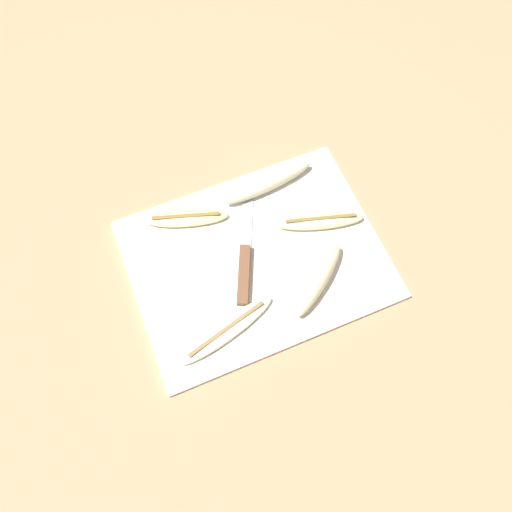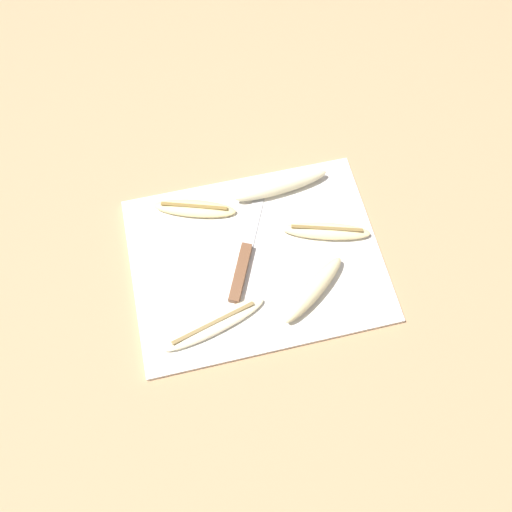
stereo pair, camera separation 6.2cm
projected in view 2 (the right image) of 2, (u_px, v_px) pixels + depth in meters
ground_plane at (256, 261)px, 0.95m from camera, size 4.00×4.00×0.00m
cutting_board at (256, 259)px, 0.94m from camera, size 0.47×0.36×0.01m
knife at (243, 265)px, 0.93m from camera, size 0.11×0.22×0.02m
banana_ripe_center at (326, 231)px, 0.95m from camera, size 0.17×0.08×0.02m
banana_bright_far at (214, 324)px, 0.88m from camera, size 0.20×0.09×0.02m
banana_golden_short at (195, 208)px, 0.97m from camera, size 0.17×0.09×0.02m
banana_pale_long at (281, 185)px, 0.98m from camera, size 0.19×0.05×0.03m
banana_soft_right at (313, 289)px, 0.89m from camera, size 0.15×0.12×0.04m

